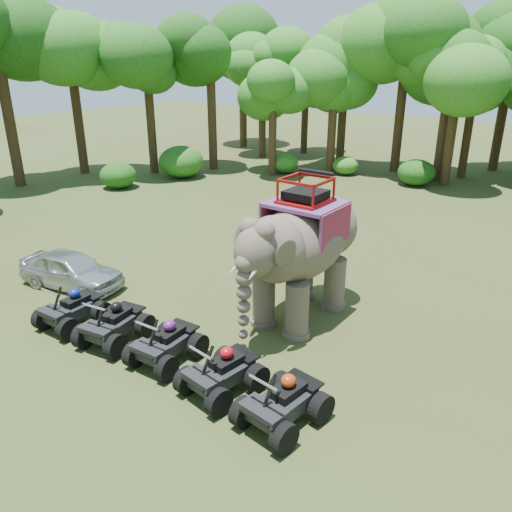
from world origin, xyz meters
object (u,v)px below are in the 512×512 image
Objects in this scene: elephant at (302,249)px; atv_4 at (283,396)px; parked_car at (71,270)px; atv_3 at (222,366)px; atv_0 at (71,304)px; atv_2 at (166,338)px; atv_1 at (113,319)px.

atv_4 is at bearing -62.29° from elephant.
atv_3 is (7.53, -1.45, 0.06)m from parked_car.
atv_2 is at bearing 1.89° from atv_0.
atv_4 is (1.68, -0.10, 0.01)m from atv_3.
atv_0 is 5.33m from atv_3.
parked_car is (-7.10, -2.65, -1.48)m from elephant.
atv_2 is (1.79, 0.13, -0.01)m from atv_1.
elephant reaches higher than atv_1.
elephant is at bearing 38.41° from atv_0.
parked_car is 9.34m from atv_4.
atv_0 reaches higher than parked_car.
atv_3 is (3.68, -0.01, -0.01)m from atv_1.
atv_3 is at bearing -6.82° from atv_2.
atv_2 is (-1.46, -3.96, -1.43)m from elephant.
atv_1 is 1.79m from atv_2.
parked_car is 2.02× the size of atv_0.
atv_3 is at bearing -175.63° from atv_4.
atv_4 reaches higher than atv_1.
atv_0 is at bearing -138.23° from elephant.
atv_3 is at bearing -82.98° from elephant.
atv_4 reaches higher than atv_3.
atv_1 is at bearing -178.29° from atv_2.
atv_1 is (-3.25, -4.09, -1.42)m from elephant.
atv_3 reaches higher than atv_0.
elephant reaches higher than atv_2.
elephant is 7.73m from parked_car.
parked_car is 1.99× the size of atv_3.
parked_car is at bearing 178.20° from atv_4.
atv_1 reaches higher than parked_car.
atv_3 is (0.42, -4.10, -1.42)m from elephant.
atv_4 reaches higher than atv_0.
atv_4 is at bearing -6.41° from atv_2.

